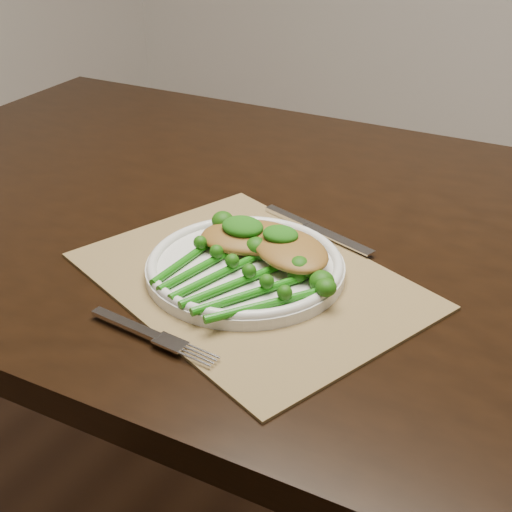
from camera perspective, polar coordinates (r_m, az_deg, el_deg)
The scene contains 10 objects.
dining_table at distance 1.24m, azimuth 3.93°, elevation -13.06°, with size 1.64×0.98×0.75m.
placemat at distance 0.88m, azimuth -0.55°, elevation -1.93°, with size 0.41×0.30×0.00m, color olive.
dinner_plate at distance 0.89m, azimuth -0.86°, elevation -0.81°, with size 0.25×0.25×0.02m.
knife at distance 1.00m, azimuth 4.10°, elevation 2.50°, with size 0.19×0.07×0.01m.
fork at distance 0.78m, azimuth -7.66°, elevation -6.57°, with size 0.17×0.03×0.01m.
chicken_fillet_left at distance 0.92m, azimuth -0.46°, elevation 1.52°, with size 0.13×0.09×0.03m, color olive.
chicken_fillet_right at distance 0.88m, azimuth 2.80°, elevation 0.49°, with size 0.12×0.08×0.02m, color olive.
pesto_dollop_left at distance 0.91m, azimuth -1.08°, elevation 2.37°, with size 0.06×0.05×0.02m, color #11490A.
pesto_dollop_right at distance 0.89m, azimuth 1.97°, elevation 1.75°, with size 0.05×0.04×0.02m, color #11490A.
broccolini_bundle at distance 0.85m, azimuth -2.40°, elevation -1.87°, with size 0.22×0.23×0.04m.
Camera 1 is at (0.24, -0.76, 1.22)m, focal length 50.00 mm.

